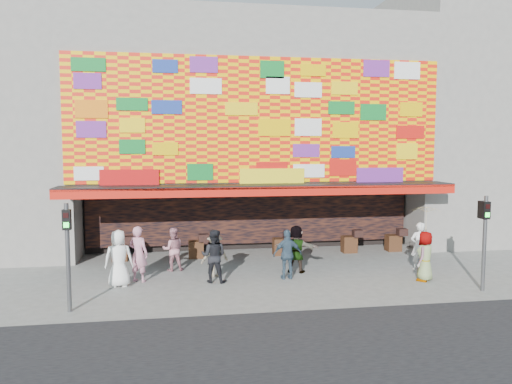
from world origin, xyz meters
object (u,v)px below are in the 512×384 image
signal_left (68,245)px  parasol (426,219)px  ped_a (119,258)px  ped_c (214,256)px  signal_right (485,232)px  ped_e (287,254)px  ped_h (419,246)px  ped_b (138,254)px  ped_d (215,255)px  ped_f (296,249)px  ped_i (173,249)px  ped_g (425,256)px

signal_left → parasol: bearing=7.1°
ped_a → ped_c: size_ratio=1.04×
signal_right → ped_e: signal_right is taller
ped_h → ped_b: bearing=3.8°
signal_right → ped_c: (-8.26, 2.35, -0.97)m
ped_d → ped_f: ped_f is taller
signal_left → ped_h: bearing=13.5°
signal_right → ped_d: 8.79m
ped_e → parasol: (4.53, -0.96, 1.27)m
signal_right → parasol: bearing=131.3°
ped_h → ped_f: bearing=-0.9°
ped_a → ped_c: ped_a is taller
parasol → ped_d: bearing=166.5°
ped_d → ped_i: ped_i is taller
ped_a → ped_b: 0.78m
ped_d → ped_g: ped_g is taller
ped_c → ped_f: size_ratio=1.04×
signal_right → ped_b: (-10.74, 2.82, -0.92)m
signal_left → ped_f: (7.16, 3.19, -1.00)m
ped_g → ped_a: bearing=-50.2°
ped_i → ped_a: bearing=43.9°
ped_e → ped_h: ped_h is taller
ped_f → ped_b: bearing=26.8°
ped_c → ped_i: (-1.35, 1.79, -0.10)m
ped_b → ped_i: (1.13, 1.32, -0.15)m
ped_b → ped_h: 10.04m
signal_right → ped_b: size_ratio=1.60×
signal_left → ped_b: 3.40m
ped_a → parasol: (10.10, -0.91, 1.19)m
ped_h → ped_i: ped_h is taller
ped_a → ped_f: bearing=-175.2°
ped_d → parasol: bearing=148.1°
ped_e → signal_right: bearing=154.5°
ped_c → ped_e: (2.52, -0.00, -0.04)m
ped_g → parasol: (0.00, 0.00, 1.28)m
ped_f → parasol: parasol is taller
signal_right → parasol: signal_right is taller
ped_b → ped_f: 5.51m
signal_left → ped_e: bearing=19.5°
ped_a → ped_d: 3.25m
signal_right → ped_f: size_ratio=1.75×
signal_right → ped_a: bearing=168.5°
ped_d → ped_h: 7.47m
signal_left → ped_h: (11.70, 2.82, -0.98)m
ped_a → ped_i: 2.52m
ped_a → ped_e: ped_a is taller
ped_b → ped_f: (5.50, 0.37, -0.08)m
signal_right → ped_e: 6.29m
signal_right → signal_left: bearing=180.0°
signal_right → parasol: size_ratio=1.68×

